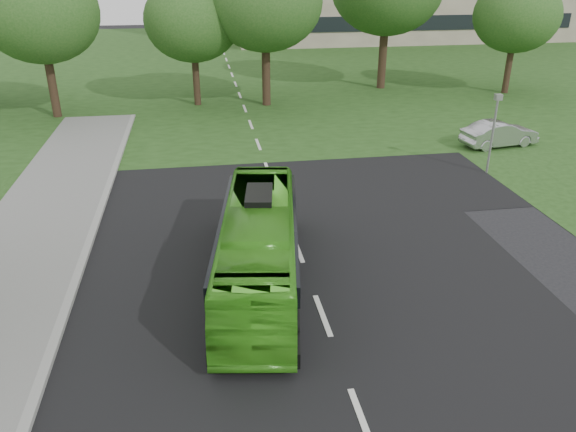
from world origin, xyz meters
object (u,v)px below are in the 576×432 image
object	(u,v)px
bus	(259,247)
camera_pole	(494,123)
tree_park_a	(40,13)
tree_park_b	(192,20)
tree_park_e	(517,16)
tree_park_c	(265,2)
sedan	(499,134)

from	to	relation	value
bus	camera_pole	world-z (taller)	camera_pole
tree_park_a	camera_pole	size ratio (longest dim) A/B	2.48
tree_park_b	tree_park_e	world-z (taller)	tree_park_b
tree_park_b	tree_park_c	world-z (taller)	tree_park_c
bus	sedan	world-z (taller)	bus
tree_park_a	bus	distance (m)	24.64
tree_park_b	tree_park_c	xyz separation A→B (m)	(4.61, -0.78, 1.14)
tree_park_e	tree_park_a	bearing A→B (deg)	-176.53
tree_park_a	tree_park_e	world-z (taller)	tree_park_a
tree_park_a	tree_park_c	distance (m)	13.42
tree_park_b	bus	size ratio (longest dim) A/B	0.91
sedan	camera_pole	world-z (taller)	camera_pole
bus	sedan	xyz separation A→B (m)	(14.06, 11.74, -0.57)
tree_park_b	bus	distance (m)	24.03
tree_park_a	tree_park_b	bearing A→B (deg)	11.35
tree_park_e	bus	xyz separation A→B (m)	(-20.98, -23.74, -4.17)
tree_park_e	tree_park_c	bearing A→B (deg)	-177.06
tree_park_e	bus	distance (m)	31.96
bus	camera_pole	bearing A→B (deg)	43.46
tree_park_b	tree_park_e	size ratio (longest dim) A/B	1.01
tree_park_b	camera_pole	bearing A→B (deg)	-50.09
tree_park_a	bus	size ratio (longest dim) A/B	1.02
tree_park_a	tree_park_c	xyz separation A→B (m)	(13.38, 0.98, 0.42)
camera_pole	sedan	bearing A→B (deg)	75.79
tree_park_b	sedan	size ratio (longest dim) A/B	1.99
tree_park_b	tree_park_e	bearing A→B (deg)	0.34
tree_park_c	tree_park_b	bearing A→B (deg)	170.38
tree_park_a	tree_park_e	xyz separation A→B (m)	(31.26, 1.89, -0.75)
tree_park_c	tree_park_e	distance (m)	17.94
tree_park_a	tree_park_c	size ratio (longest dim) A/B	0.94
tree_park_b	camera_pole	size ratio (longest dim) A/B	2.21
tree_park_b	camera_pole	xyz separation A→B (m)	(13.05, -15.59, -3.09)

